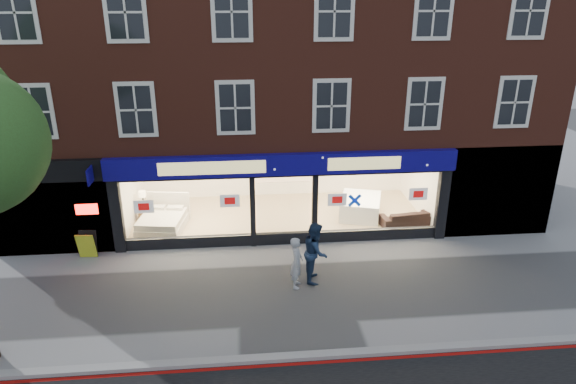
{
  "coord_description": "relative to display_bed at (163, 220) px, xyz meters",
  "views": [
    {
      "loc": [
        -1.34,
        -12.74,
        8.22
      ],
      "look_at": [
        0.09,
        2.5,
        2.14
      ],
      "focal_mm": 32.0,
      "sensor_mm": 36.0,
      "label": 1
    }
  ],
  "objects": [
    {
      "name": "showroom_floor",
      "position": [
        4.28,
        0.76,
        -0.35
      ],
      "size": [
        11.0,
        4.5,
        0.1
      ],
      "primitive_type": "cube",
      "color": "tan",
      "rests_on": "ground"
    },
    {
      "name": "kerb_stone",
      "position": [
        4.28,
        -7.39,
        -0.34
      ],
      "size": [
        60.0,
        0.25,
        0.12
      ],
      "primitive_type": "cube",
      "color": "gray",
      "rests_on": "ground"
    },
    {
      "name": "ground",
      "position": [
        4.28,
        -4.49,
        -0.4
      ],
      "size": [
        120.0,
        120.0,
        0.0
      ],
      "primitive_type": "plane",
      "color": "gray",
      "rests_on": "ground"
    },
    {
      "name": "display_bed",
      "position": [
        0.0,
        0.0,
        0.0
      ],
      "size": [
        1.83,
        2.13,
        1.08
      ],
      "rotation": [
        0.0,
        0.0,
        -0.15
      ],
      "color": "beige",
      "rests_on": "showroom_floor"
    },
    {
      "name": "a_board",
      "position": [
        -2.2,
        -1.79,
        0.04
      ],
      "size": [
        0.61,
        0.42,
        0.9
      ],
      "primitive_type": "cube",
      "rotation": [
        0.0,
        0.0,
        -0.07
      ],
      "color": "gold",
      "rests_on": "ground"
    },
    {
      "name": "building",
      "position": [
        4.26,
        2.44,
        6.27
      ],
      "size": [
        19.0,
        8.26,
        10.3
      ],
      "color": "maroon",
      "rests_on": "ground"
    },
    {
      "name": "sofa",
      "position": [
        8.88,
        -0.55,
        -0.02
      ],
      "size": [
        2.02,
        1.0,
        0.57
      ],
      "primitive_type": "imported",
      "rotation": [
        0.0,
        0.0,
        3.27
      ],
      "color": "black",
      "rests_on": "showroom_floor"
    },
    {
      "name": "mattress_stack",
      "position": [
        7.38,
        0.45,
        0.06
      ],
      "size": [
        1.92,
        2.17,
        0.72
      ],
      "rotation": [
        0.0,
        0.0,
        -0.3
      ],
      "color": "white",
      "rests_on": "showroom_floor"
    },
    {
      "name": "kerb_line",
      "position": [
        4.28,
        -7.59,
        -0.4
      ],
      "size": [
        60.0,
        0.1,
        0.01
      ],
      "primitive_type": "cube",
      "color": "#8C0A07",
      "rests_on": "ground"
    },
    {
      "name": "pedestrian_grey",
      "position": [
        4.41,
        -4.19,
        0.39
      ],
      "size": [
        0.47,
        0.63,
        1.59
      ],
      "primitive_type": "imported",
      "rotation": [
        0.0,
        0.0,
        1.4
      ],
      "color": "#A5A7AC",
      "rests_on": "ground"
    },
    {
      "name": "bedside_table",
      "position": [
        -0.82,
        0.89,
        -0.03
      ],
      "size": [
        0.55,
        0.55,
        0.55
      ],
      "primitive_type": "cube",
      "rotation": [
        0.0,
        0.0,
        0.24
      ],
      "color": "brown",
      "rests_on": "showroom_floor"
    },
    {
      "name": "pedestrian_blue",
      "position": [
        5.02,
        -3.86,
        0.53
      ],
      "size": [
        0.84,
        1.01,
        1.87
      ],
      "primitive_type": "imported",
      "rotation": [
        0.0,
        0.0,
        1.41
      ],
      "color": "#192B48",
      "rests_on": "ground"
    }
  ]
}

